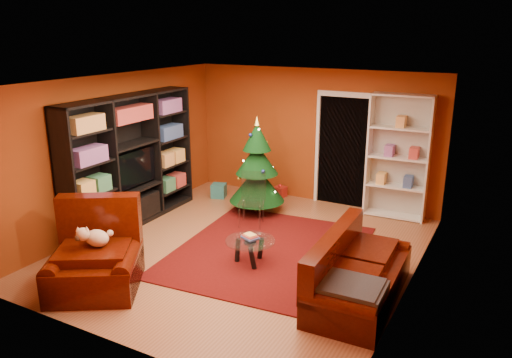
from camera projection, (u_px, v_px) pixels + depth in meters
The scene contains 18 objects.
floor at pixel (244, 251), 7.79m from camera, with size 5.00×5.50×0.05m, color brown.
ceiling at pixel (242, 79), 7.02m from camera, with size 5.00×5.50×0.05m, color silver.
wall_back at pixel (314, 136), 9.74m from camera, with size 5.00×0.05×2.60m, color #943B12.
wall_left at pixel (116, 151), 8.56m from camera, with size 0.05×5.50×2.60m, color #943B12.
wall_right at pixel (418, 196), 6.25m from camera, with size 0.05×5.50×2.60m, color #943B12.
doorway at pixel (342, 152), 9.50m from camera, with size 1.06×0.60×2.16m, color black, non-canonical shape.
rug at pixel (268, 251), 7.71m from camera, with size 2.70×3.15×0.02m, color #510B0A.
media_unit at pixel (131, 161), 8.56m from camera, with size 0.45×2.94×2.25m, color black, non-canonical shape.
christmas_tree at pixel (257, 166), 9.15m from camera, with size 1.03×1.03×1.83m, color black, non-canonical shape.
gift_box_teal at pixel (219, 191), 10.17m from camera, with size 0.28×0.28×0.28m, color #257275.
gift_box_green at pixel (266, 195), 9.98m from camera, with size 0.24×0.24×0.24m, color #307A43.
gift_box_red at pixel (280, 192), 10.21m from camera, with size 0.21×0.21×0.21m, color #A21F18.
white_bookshelf at pixel (398, 158), 8.85m from camera, with size 1.06×0.38×2.30m, color white, non-canonical shape.
armchair at pixel (94, 256), 6.49m from camera, with size 1.20×1.20×0.94m, color #320A02, non-canonical shape.
dog at pixel (97, 238), 6.48m from camera, with size 0.40×0.30×0.31m, color beige, non-canonical shape.
sofa at pixel (361, 268), 6.26m from camera, with size 2.00×0.90×0.86m, color #320A02, non-canonical shape.
coffee_table at pixel (250, 252), 7.28m from camera, with size 0.73×0.73×0.45m, color gray, non-canonical shape.
acrylic_chair at pixel (251, 203), 8.59m from camera, with size 0.44×0.48×0.85m, color #66605B, non-canonical shape.
Camera 1 is at (3.56, -6.17, 3.32)m, focal length 35.00 mm.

